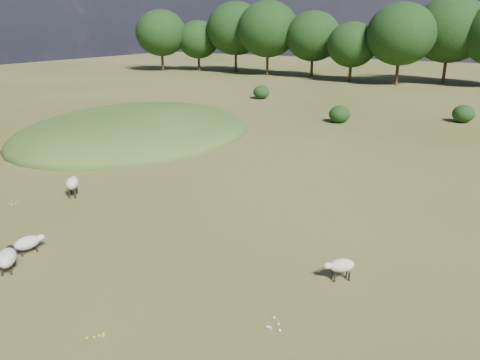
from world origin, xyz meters
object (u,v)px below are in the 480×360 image
object	(u,v)px
sheep_4	(72,183)
sheep_3	(7,257)
sheep_1	(28,243)
sheep_0	(341,266)

from	to	relation	value
sheep_4	sheep_3	bearing A→B (deg)	171.61
sheep_3	sheep_4	size ratio (longest dim) A/B	0.98
sheep_1	sheep_3	distance (m)	1.29
sheep_1	sheep_4	size ratio (longest dim) A/B	0.93
sheep_4	sheep_0	bearing A→B (deg)	-134.78
sheep_3	sheep_0	bearing A→B (deg)	-108.07
sheep_0	sheep_4	world-z (taller)	sheep_4
sheep_3	sheep_1	bearing A→B (deg)	-21.88
sheep_1	sheep_3	xyz separation A→B (m)	(0.52, -1.18, 0.07)
sheep_4	sheep_1	bearing A→B (deg)	173.52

